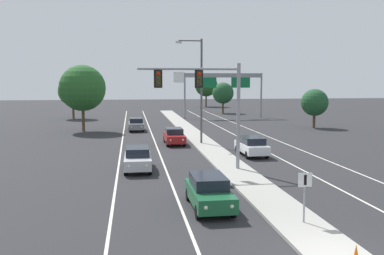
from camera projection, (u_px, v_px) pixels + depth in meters
name	position (u px, v px, depth m)	size (l,w,h in m)	color
median_island	(224.00, 161.00, 32.38)	(2.40, 110.00, 0.15)	#9E9B93
lane_stripe_oncoming_center	(158.00, 149.00, 38.61)	(0.14, 100.00, 0.01)	silver
lane_stripe_receding_center	(257.00, 146.00, 39.94)	(0.14, 100.00, 0.01)	silver
edge_stripe_left	(121.00, 149.00, 38.14)	(0.14, 100.00, 0.01)	silver
edge_stripe_right	(290.00, 146.00, 40.41)	(0.14, 100.00, 0.01)	silver
overhead_signal_mast	(207.00, 94.00, 28.30)	(6.92, 0.44, 7.20)	gray
median_sign_post	(305.00, 189.00, 17.86)	(0.60, 0.10, 2.20)	gray
street_lamp_median	(199.00, 85.00, 40.49)	(2.58, 0.28, 10.00)	#4C4C51
car_oncoming_green	(209.00, 192.00, 20.45)	(1.85, 4.48, 1.58)	#195633
car_oncoming_silver	(138.00, 158.00, 29.23)	(1.86, 4.49, 1.58)	#B7B7BC
car_oncoming_red	(174.00, 136.00, 41.24)	(1.85, 4.48, 1.58)	maroon
car_oncoming_grey	(136.00, 124.00, 52.48)	(1.90, 4.50, 1.58)	slate
car_receding_white	(252.00, 146.00, 34.93)	(1.88, 4.49, 1.58)	silver
highway_sign_gantry	(224.00, 81.00, 69.93)	(13.28, 0.42, 7.50)	gray
tree_far_right_b	(315.00, 103.00, 55.48)	(3.55, 3.55, 5.13)	#4C3823
tree_far_left_c	(73.00, 91.00, 68.98)	(4.77, 4.77, 6.90)	#4C3823
tree_far_left_b	(82.00, 88.00, 51.30)	(5.61, 5.61, 8.11)	#4C3823
tree_far_right_c	(223.00, 93.00, 80.95)	(4.08, 4.08, 5.91)	#4C3823
tree_far_right_a	(206.00, 85.00, 102.04)	(5.48, 5.48, 7.93)	#4C3823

